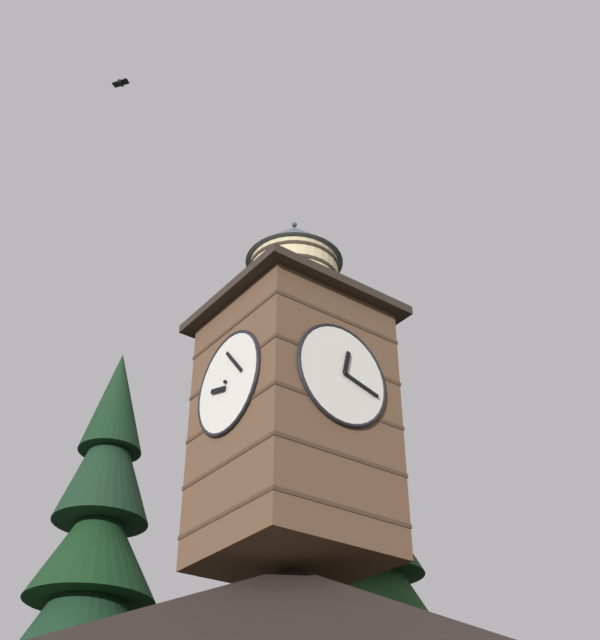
# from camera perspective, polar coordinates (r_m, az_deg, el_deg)

# --- Properties ---
(clock_tower) EXTENTS (4.69, 4.69, 10.55)m
(clock_tower) POSITION_cam_1_polar(r_m,az_deg,el_deg) (22.38, -0.45, -5.25)
(clock_tower) COLOR brown
(clock_tower) RESTS_ON building_main
(moon) EXTENTS (1.61, 1.61, 1.61)m
(moon) POSITION_cam_1_polar(r_m,az_deg,el_deg) (53.59, -1.65, -14.51)
(moon) COLOR silver
(flying_bird_high) EXTENTS (0.45, 0.54, 0.16)m
(flying_bird_high) POSITION_cam_1_polar(r_m,az_deg,el_deg) (27.58, -12.03, 15.40)
(flying_bird_high) COLOR black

